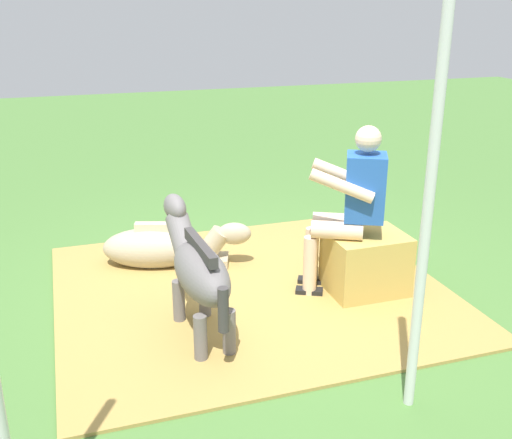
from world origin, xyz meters
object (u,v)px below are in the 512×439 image
object	(u,v)px
hay_bale	(366,264)
pony_lying	(163,247)
tent_pole_left	(427,223)
person_seated	(349,203)
soda_bottle	(402,255)
pony_standing	(198,267)

from	to	relation	value
hay_bale	pony_lying	distance (m)	1.80
hay_bale	tent_pole_left	world-z (taller)	tent_pole_left
person_seated	soda_bottle	xyz separation A→B (m)	(-0.71, -0.29, -0.66)
hay_bale	soda_bottle	xyz separation A→B (m)	(-0.55, -0.34, -0.14)
person_seated	pony_standing	size ratio (longest dim) A/B	1.03
hay_bale	soda_bottle	distance (m)	0.66
person_seated	pony_lying	bearing A→B (deg)	-36.43
pony_lying	soda_bottle	world-z (taller)	pony_lying
person_seated	pony_lying	world-z (taller)	person_seated
hay_bale	tent_pole_left	xyz separation A→B (m)	(0.43, 1.39, 0.89)
person_seated	soda_bottle	size ratio (longest dim) A/B	5.63
hay_bale	soda_bottle	bearing A→B (deg)	-148.26
soda_bottle	pony_lying	bearing A→B (deg)	-18.71
pony_standing	tent_pole_left	distance (m)	1.68
soda_bottle	hay_bale	bearing A→B (deg)	31.74
person_seated	pony_standing	distance (m)	1.33
soda_bottle	tent_pole_left	world-z (taller)	tent_pole_left
soda_bottle	person_seated	bearing A→B (deg)	22.24
tent_pole_left	soda_bottle	bearing A→B (deg)	-119.60
pony_lying	person_seated	bearing A→B (deg)	143.57
hay_bale	soda_bottle	world-z (taller)	hay_bale
pony_standing	pony_lying	bearing A→B (deg)	-87.90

